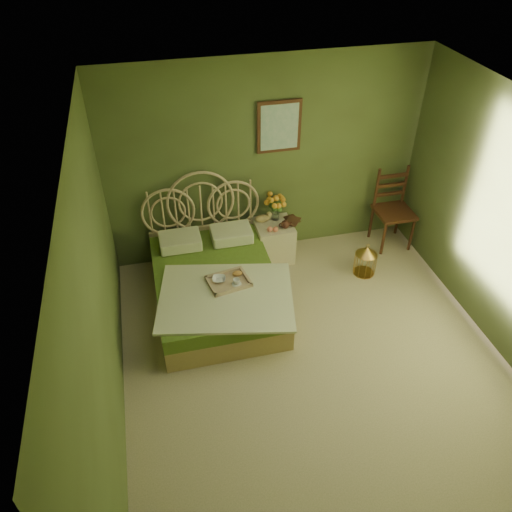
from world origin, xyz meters
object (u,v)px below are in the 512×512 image
object	(u,v)px
bed	(215,283)
birdcage	(365,260)
chair	(392,203)
nightstand	(274,235)

from	to	relation	value
bed	birdcage	world-z (taller)	bed
bed	chair	bearing A→B (deg)	15.29
birdcage	nightstand	bearing A→B (deg)	149.21
bed	chair	xyz separation A→B (m)	(2.56, 0.70, 0.31)
chair	bed	bearing A→B (deg)	-164.62
bed	birdcage	distance (m)	1.96
nightstand	birdcage	xyz separation A→B (m)	(1.05, -0.63, -0.14)
bed	nightstand	world-z (taller)	bed
bed	chair	size ratio (longest dim) A/B	1.93
nightstand	bed	bearing A→B (deg)	-142.27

